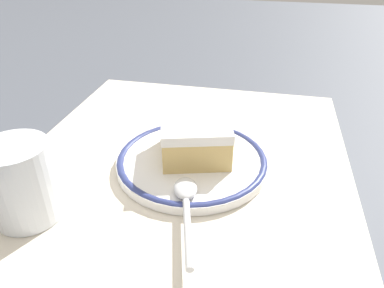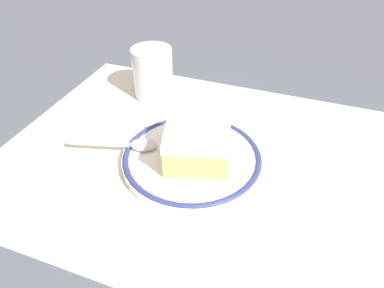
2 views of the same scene
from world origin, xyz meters
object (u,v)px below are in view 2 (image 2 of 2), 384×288
object	(u,v)px
cake_slice	(197,144)
cup	(153,76)
plate	(192,158)
spoon	(130,144)
napkin	(298,200)

from	to	relation	value
cake_slice	cup	xyz separation A→B (m)	(0.13, -0.15, 0.00)
plate	cup	size ratio (longest dim) A/B	2.24
cake_slice	plate	bearing A→B (deg)	-16.49
plate	spoon	distance (m)	0.09
plate	cup	world-z (taller)	cup
cup	napkin	size ratio (longest dim) A/B	0.81
spoon	cup	xyz separation A→B (m)	(0.04, -0.16, 0.02)
plate	cup	distance (m)	0.19
plate	napkin	distance (m)	0.14
napkin	spoon	bearing A→B (deg)	-2.37
cake_slice	spoon	size ratio (longest dim) A/B	0.82
cake_slice	cup	size ratio (longest dim) A/B	1.21
spoon	napkin	bearing A→B (deg)	177.63
cake_slice	spoon	distance (m)	0.10
plate	cup	xyz separation A→B (m)	(0.12, -0.14, 0.03)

